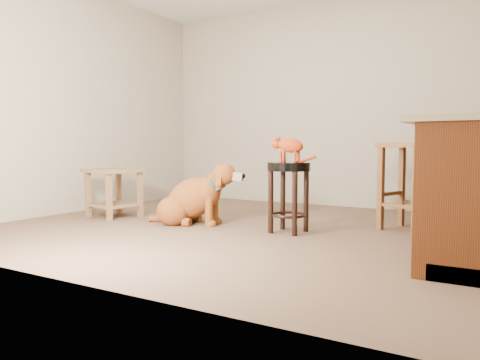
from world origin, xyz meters
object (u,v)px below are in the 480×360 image
Objects in this scene: wood_stool at (408,185)px; side_table at (114,185)px; padded_stool at (289,183)px; golden_retriever at (193,200)px; tabby_kitten at (288,146)px.

wood_stool reaches higher than side_table.
wood_stool reaches higher than padded_stool.
side_table is at bearing 169.09° from golden_retriever.
padded_stool is at bearing 3.89° from side_table.
golden_retriever is at bearing 3.49° from side_table.
padded_stool is 1.48× the size of tabby_kitten.
tabby_kitten is at bearing 172.62° from padded_stool.
padded_stool is at bearing -143.78° from wood_stool.
wood_stool is 0.80× the size of golden_retriever.
side_table is at bearing -176.11° from padded_stool.
padded_stool is 1.01m from golden_retriever.
wood_stool is 2.02m from golden_retriever.
side_table is (-1.99, -0.14, -0.10)m from padded_stool.
side_table is 1.39× the size of tabby_kitten.
wood_stool is at bearing 37.53° from tabby_kitten.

